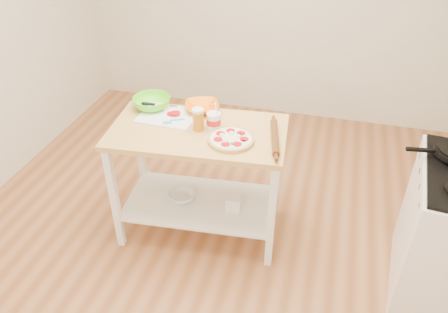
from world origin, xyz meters
TOP-DOWN VIEW (x-y plane):
  - room_shell at (0.00, 0.00)m, footprint 4.04×4.54m
  - prep_island at (-0.12, 0.19)m, footprint 1.25×0.75m
  - pizza at (0.14, 0.10)m, footprint 0.30×0.30m
  - cutting_board at (-0.38, 0.31)m, footprint 0.41×0.31m
  - spatula at (-0.31, 0.23)m, footprint 0.14×0.11m
  - knife at (-0.53, 0.42)m, footprint 0.27×0.05m
  - orange_bowl at (-0.17, 0.45)m, footprint 0.32×0.32m
  - green_bowl at (-0.54, 0.39)m, footprint 0.33×0.33m
  - beer_pint at (-0.11, 0.19)m, footprint 0.08×0.08m
  - yogurt_tub at (-0.02, 0.23)m, footprint 0.10×0.10m
  - rolling_pin at (0.41, 0.19)m, footprint 0.13×0.41m
  - shelf_glass_bowl at (-0.26, 0.18)m, footprint 0.25×0.25m
  - shelf_bin at (0.14, 0.18)m, footprint 0.12×0.12m

SIDE VIEW (x-z plane):
  - shelf_glass_bowl at x=-0.26m, z-range 0.26..0.32m
  - shelf_bin at x=0.14m, z-range 0.26..0.37m
  - prep_island at x=-0.12m, z-range 0.20..1.10m
  - cutting_board at x=-0.38m, z-range 0.89..0.93m
  - pizza at x=0.14m, z-range 0.89..0.94m
  - spatula at x=-0.31m, z-range 0.91..0.92m
  - knife at x=-0.53m, z-range 0.91..0.92m
  - rolling_pin at x=0.41m, z-range 0.90..0.95m
  - orange_bowl at x=-0.17m, z-range 0.90..0.96m
  - green_bowl at x=-0.54m, z-range 0.90..0.99m
  - yogurt_tub at x=-0.02m, z-range 0.86..1.06m
  - beer_pint at x=-0.11m, z-range 0.90..1.06m
  - room_shell at x=0.00m, z-range -0.02..2.72m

